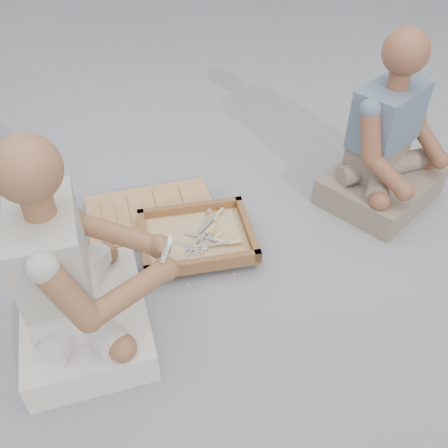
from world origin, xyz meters
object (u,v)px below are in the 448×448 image
object	(u,v)px
tool_tray	(197,237)
craftsman	(73,281)
carved_panel	(152,214)
companion	(387,149)

from	to	relation	value
tool_tray	craftsman	distance (m)	0.74
carved_panel	companion	size ratio (longest dim) A/B	0.71
craftsman	companion	distance (m)	1.72
companion	craftsman	bearing A→B (deg)	-12.50
tool_tray	craftsman	size ratio (longest dim) A/B	0.62
carved_panel	tool_tray	xyz separation A→B (m)	(0.17, -0.30, 0.05)
carved_panel	tool_tray	distance (m)	0.35
craftsman	carved_panel	bearing A→B (deg)	149.05
carved_panel	tool_tray	bearing A→B (deg)	-61.18
carved_panel	companion	xyz separation A→B (m)	(1.24, -0.22, 0.29)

